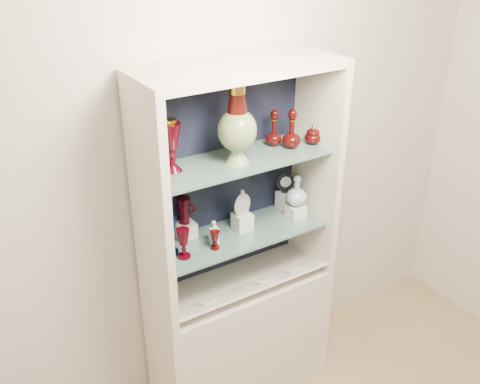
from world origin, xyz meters
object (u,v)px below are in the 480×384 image
pedestal_lamp_right (151,150)px  clear_round_decanter (297,191)px  ruby_goblet_small (215,240)px  clear_square_bottle (214,232)px  ruby_pitcher (184,210)px  ruby_decanter_a (274,126)px  cobalt_goblet (169,236)px  flat_flask (242,201)px  pedestal_lamp_left (172,145)px  cameo_medallion (285,182)px  lidded_bowl (313,135)px  ruby_goblet_tall (184,243)px  ruby_decanter_b (292,127)px  enamel_urn (237,125)px

pedestal_lamp_right → clear_round_decanter: bearing=-5.5°
ruby_goblet_small → clear_square_bottle: (0.02, 0.05, 0.02)m
ruby_pitcher → ruby_decanter_a: bearing=16.6°
pedestal_lamp_right → cobalt_goblet: (0.04, -0.05, -0.44)m
pedestal_lamp_right → flat_flask: (0.47, -0.03, -0.37)m
pedestal_lamp_left → ruby_pitcher: size_ratio=1.76×
ruby_decanter_a → cameo_medallion: ruby_decanter_a is taller
lidded_bowl → cameo_medallion: lidded_bowl is taller
ruby_goblet_tall → flat_flask: size_ratio=1.07×
lidded_bowl → ruby_decanter_b: bearing=173.8°
enamel_urn → ruby_decanter_b: 0.34m
pedestal_lamp_left → ruby_pitcher: bearing=43.2°
ruby_decanter_a → lidded_bowl: ruby_decanter_a is taller
ruby_decanter_b → ruby_goblet_tall: size_ratio=1.41×
ruby_goblet_small → flat_flask: flat_flask is taller
lidded_bowl → ruby_pitcher: (-0.69, 0.15, -0.32)m
ruby_decanter_a → clear_round_decanter: 0.40m
pedestal_lamp_left → pedestal_lamp_right: (-0.10, 0.02, -0.01)m
pedestal_lamp_right → ruby_goblet_small: bearing=-26.6°
flat_flask → clear_round_decanter: bearing=-14.0°
ruby_decanter_b → lidded_bowl: ruby_decanter_b is taller
ruby_decanter_b → pedestal_lamp_right: bearing=174.0°
pedestal_lamp_right → ruby_pitcher: bearing=18.6°
ruby_decanter_b → flat_flask: 0.46m
flat_flask → enamel_urn: bearing=-144.3°
enamel_urn → ruby_decanter_b: enamel_urn is taller
flat_flask → ruby_goblet_small: bearing=-163.4°
ruby_goblet_tall → cobalt_goblet: bearing=123.6°
lidded_bowl → pedestal_lamp_right: bearing=173.9°
ruby_goblet_small → flat_flask: bearing=22.9°
enamel_urn → ruby_goblet_small: enamel_urn is taller
clear_round_decanter → cobalt_goblet: bearing=177.7°
pedestal_lamp_right → ruby_decanter_b: bearing=-6.0°
ruby_goblet_tall → ruby_goblet_small: size_ratio=1.59×
cameo_medallion → ruby_goblet_small: bearing=-142.4°
clear_round_decanter → cameo_medallion: 0.11m
cameo_medallion → enamel_urn: bearing=-140.6°
cobalt_goblet → clear_square_bottle: bearing=-7.5°
pedestal_lamp_left → ruby_goblet_small: 0.53m
pedestal_lamp_right → ruby_decanter_a: size_ratio=1.08×
lidded_bowl → ruby_goblet_tall: size_ratio=0.64×
pedestal_lamp_right → lidded_bowl: bearing=-6.1°
enamel_urn → cameo_medallion: 0.61m
clear_round_decanter → ruby_goblet_small: bearing=-174.9°
pedestal_lamp_right → clear_round_decanter: (0.79, -0.08, -0.38)m
pedestal_lamp_right → ruby_decanter_a: pedestal_lamp_right is taller
enamel_urn → ruby_goblet_tall: bearing=-176.6°
pedestal_lamp_left → ruby_goblet_tall: bearing=-97.5°
ruby_decanter_a → cameo_medallion: bearing=18.6°
enamel_urn → lidded_bowl: enamel_urn is taller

